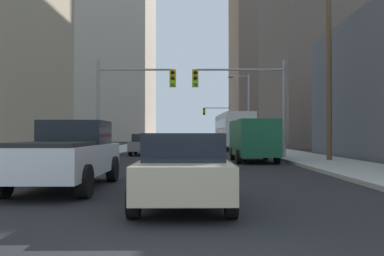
% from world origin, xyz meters
% --- Properties ---
extents(sidewalk_left, '(3.71, 160.00, 0.15)m').
position_xyz_m(sidewalk_left, '(-6.87, 50.00, 0.07)').
color(sidewalk_left, '#9E9E99').
rests_on(sidewalk_left, ground).
extents(sidewalk_right, '(3.71, 160.00, 0.15)m').
position_xyz_m(sidewalk_right, '(6.87, 50.00, 0.07)').
color(sidewalk_right, '#9E9E99').
rests_on(sidewalk_right, ground).
extents(city_bus, '(2.82, 11.56, 3.40)m').
position_xyz_m(city_bus, '(4.02, 36.56, 1.93)').
color(city_bus, silver).
rests_on(city_bus, ground).
extents(pickup_truck_white, '(2.20, 5.41, 1.90)m').
position_xyz_m(pickup_truck_white, '(-3.42, 8.00, 0.93)').
color(pickup_truck_white, white).
rests_on(pickup_truck_white, ground).
extents(cargo_van_green, '(2.16, 5.25, 2.26)m').
position_xyz_m(cargo_van_green, '(3.37, 19.10, 1.29)').
color(cargo_van_green, '#195938').
rests_on(cargo_van_green, ground).
extents(sedan_beige, '(1.95, 4.22, 1.52)m').
position_xyz_m(sedan_beige, '(-0.11, 5.12, 0.77)').
color(sedan_beige, '#C6B793').
rests_on(sedan_beige, ground).
extents(sedan_maroon, '(1.95, 4.21, 1.52)m').
position_xyz_m(sedan_maroon, '(0.07, 15.03, 0.77)').
color(sedan_maroon, maroon).
rests_on(sedan_maroon, ground).
extents(sedan_grey, '(1.95, 4.26, 1.52)m').
position_xyz_m(sedan_grey, '(-3.31, 26.36, 0.77)').
color(sedan_grey, slate).
rests_on(sedan_grey, ground).
extents(traffic_signal_near_left, '(4.79, 0.44, 6.00)m').
position_xyz_m(traffic_signal_near_left, '(-3.54, 21.57, 4.09)').
color(traffic_signal_near_left, gray).
rests_on(traffic_signal_near_left, ground).
extents(traffic_signal_near_right, '(5.64, 0.44, 6.00)m').
position_xyz_m(traffic_signal_near_right, '(3.14, 21.57, 4.13)').
color(traffic_signal_near_right, gray).
rests_on(traffic_signal_near_right, ground).
extents(traffic_signal_far_right, '(4.03, 0.44, 6.00)m').
position_xyz_m(traffic_signal_far_right, '(3.89, 58.66, 4.05)').
color(traffic_signal_far_right, gray).
rests_on(traffic_signal_far_right, ground).
extents(utility_pole_right, '(2.20, 0.28, 10.24)m').
position_xyz_m(utility_pole_right, '(7.24, 18.22, 5.40)').
color(utility_pole_right, brown).
rests_on(utility_pole_right, ground).
extents(street_lamp_right, '(2.15, 0.32, 7.50)m').
position_xyz_m(street_lamp_right, '(5.39, 38.08, 4.51)').
color(street_lamp_right, gray).
rests_on(street_lamp_right, ground).
extents(building_right_mid_block, '(21.13, 19.33, 26.99)m').
position_xyz_m(building_right_mid_block, '(20.40, 48.11, 13.49)').
color(building_right_mid_block, '#66564C').
rests_on(building_right_mid_block, ground).
extents(building_right_far_highrise, '(24.54, 22.98, 62.23)m').
position_xyz_m(building_right_far_highrise, '(21.58, 90.32, 31.11)').
color(building_right_far_highrise, '#66564C').
rests_on(building_right_far_highrise, ground).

